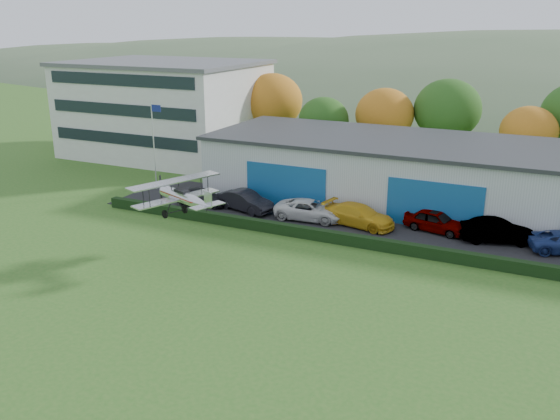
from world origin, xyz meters
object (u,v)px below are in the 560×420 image
at_px(car_5, 498,231).
at_px(flagpole, 154,138).
at_px(biplane, 183,196).
at_px(car_4, 436,221).
at_px(office_block, 166,108).
at_px(hangar, 450,176).
at_px(car_1, 245,201).
at_px(car_2, 310,210).
at_px(car_3, 359,215).
at_px(car_0, 203,196).

bearing_deg(car_5, flagpole, 72.26).
distance_m(car_5, biplane, 21.66).
xyz_separation_m(car_4, car_5, (4.34, -0.44, 0.04)).
bearing_deg(office_block, hangar, -12.01).
distance_m(flagpole, car_1, 11.28).
xyz_separation_m(office_block, car_4, (33.32, -13.58, -4.38)).
xyz_separation_m(car_2, car_3, (3.87, 0.24, 0.04)).
distance_m(office_block, car_5, 40.41).
height_order(car_3, biplane, biplane).
height_order(car_1, car_3, car_1).
bearing_deg(car_1, flagpole, 92.42).
distance_m(car_0, car_5, 23.14).
bearing_deg(car_1, car_0, 108.36).
height_order(car_1, car_5, car_5).
height_order(hangar, car_0, hangar).
relative_size(car_1, car_3, 0.88).
height_order(hangar, office_block, office_block).
bearing_deg(car_0, car_1, -92.16).
distance_m(flagpole, car_0, 7.97).
bearing_deg(car_5, hangar, 17.85).
bearing_deg(hangar, office_block, 167.99).
xyz_separation_m(car_1, biplane, (0.78, -9.75, 3.17)).
height_order(car_1, biplane, biplane).
distance_m(car_2, car_5, 13.68).
relative_size(car_4, biplane, 0.71).
distance_m(car_3, car_4, 5.57).
bearing_deg(car_2, office_block, 52.98).
bearing_deg(office_block, flagpole, -58.03).
bearing_deg(biplane, office_block, 149.20).
bearing_deg(car_4, biplane, 141.89).
height_order(hangar, car_3, hangar).
height_order(office_block, car_4, office_block).
distance_m(hangar, car_5, 8.59).
relative_size(hangar, car_0, 9.20).
bearing_deg(car_1, office_block, 64.99).
bearing_deg(car_5, car_3, 78.70).
distance_m(hangar, office_block, 33.84).
distance_m(car_4, car_5, 4.36).
bearing_deg(car_3, hangar, -22.68).
xyz_separation_m(hangar, car_2, (-8.99, -8.00, -1.85)).
bearing_deg(car_1, car_5, -71.97).
bearing_deg(car_5, biplane, 104.95).
xyz_separation_m(car_0, car_1, (3.89, 0.26, 0.05)).
bearing_deg(flagpole, car_0, -20.98).
xyz_separation_m(car_0, car_5, (23.09, 1.45, 0.07)).
xyz_separation_m(flagpole, car_5, (29.54, -1.02, -3.91)).
bearing_deg(car_2, car_0, 87.75).
height_order(car_2, car_3, car_3).
bearing_deg(flagpole, biplane, -47.10).
height_order(flagpole, car_3, flagpole).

